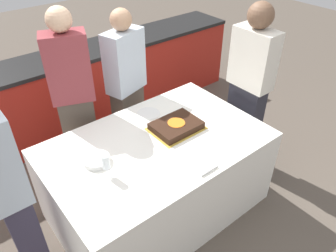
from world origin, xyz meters
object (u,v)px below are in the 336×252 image
Objects in this scene: cake at (176,126)px; person_standing_back at (75,100)px; person_seated_left at (10,195)px; wine_glass at (106,162)px; person_cutting_cake at (127,88)px; person_seated_right at (249,87)px; plate_stack at (97,160)px.

cake is 0.25× the size of person_standing_back.
person_seated_left is 1.11m from person_standing_back.
wine_glass is at bearing -98.30° from person_seated_left.
person_cutting_cake reaches higher than wine_glass.
person_seated_right reaches higher than person_cutting_cake.
person_cutting_cake is 0.95× the size of person_seated_right.
plate_stack is 0.62m from person_seated_left.
cake is at bearing -3.73° from plate_stack.
plate_stack is 1.00m from person_cutting_cake.
wine_glass is at bearing -170.35° from cake.
cake is 0.92m from person_standing_back.
person_cutting_cake reaches higher than cake.
person_seated_left is at bearing -178.47° from cake.
person_seated_left reaches higher than cake.
person_standing_back reaches higher than person_seated_right.
person_cutting_cake is (0.71, 0.70, 0.04)m from plate_stack.
wine_glass is 0.61m from person_seated_left.
person_seated_right is (1.58, 0.09, -0.01)m from wine_glass.
person_seated_right is (1.57, -0.08, 0.09)m from plate_stack.
plate_stack is (-0.71, 0.05, -0.01)m from cake.
person_seated_left is 1.01× the size of person_standing_back.
person_seated_left is (-1.32, -0.04, 0.11)m from cake.
person_standing_back reaches higher than wine_glass.
person_seated_right is (0.86, -0.78, 0.05)m from person_cutting_cake.
wine_glass is 1.58m from person_seated_right.
cake is 0.74m from person_cutting_cake.
plate_stack is at bearing 96.42° from person_standing_back.
plate_stack is 0.12× the size of person_seated_left.
wine_glass is 0.11× the size of person_seated_right.
person_standing_back is (-1.39, 0.78, 0.02)m from person_seated_right.
person_seated_left reaches higher than person_cutting_cake.
plate_stack is at bearing -92.98° from person_seated_right.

